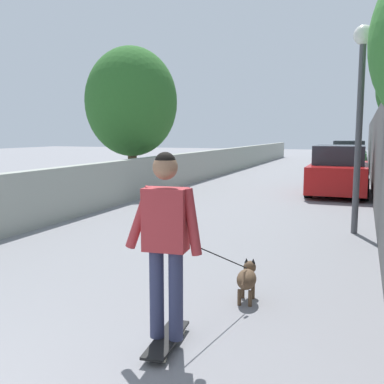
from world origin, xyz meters
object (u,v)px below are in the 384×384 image
Objects in this scene: person_skateboarder at (166,231)px; car_near at (339,172)px; dog at (247,278)px; lamp_post at (361,91)px; skateboard at (167,339)px; car_far at (349,156)px; tree_left_near at (131,102)px.

car_near is (11.32, -0.88, -0.35)m from person_skateboarder.
person_skateboarder is 1.03× the size of dog.
lamp_post is at bearing -14.48° from dog.
skateboard is at bearing 163.25° from dog.
lamp_post reaches higher than car_near.
lamp_post is 15.78m from car_far.
car_near is 0.94× the size of car_far.
car_near is at bearing -2.76° from dog.
dog is 0.42× the size of car_near.
tree_left_near is 5.92× the size of skateboard.
tree_left_near is 11.18m from dog.
car_far is at bearing -31.66° from tree_left_near.
skateboard is 1.41m from dog.
lamp_post is 2.38× the size of dog.
tree_left_near reaches higher than person_skateboarder.
car_near is at bearing 5.91° from lamp_post.
dog is at bearing -144.51° from tree_left_near.
tree_left_near reaches higher than dog.
person_skateboarder is at bearing 164.96° from lamp_post.
skateboard is (-5.53, 1.48, -2.63)m from lamp_post.
skateboard is 21.20m from car_far.
car_near is at bearing -4.47° from skateboard.
person_skateboarder is 11.36m from car_near.
car_far is at bearing -2.39° from person_skateboarder.
skateboard is 0.21× the size of car_near.
tree_left_near is 1.23× the size of car_near.
dog is (1.34, -0.40, -0.79)m from person_skateboarder.
tree_left_near reaches higher than skateboard.
tree_left_near is 11.91m from person_skateboarder.
tree_left_near is at bearing 30.09° from person_skateboarder.
tree_left_near is 13.11m from car_far.
car_near is at bearing -4.47° from person_skateboarder.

